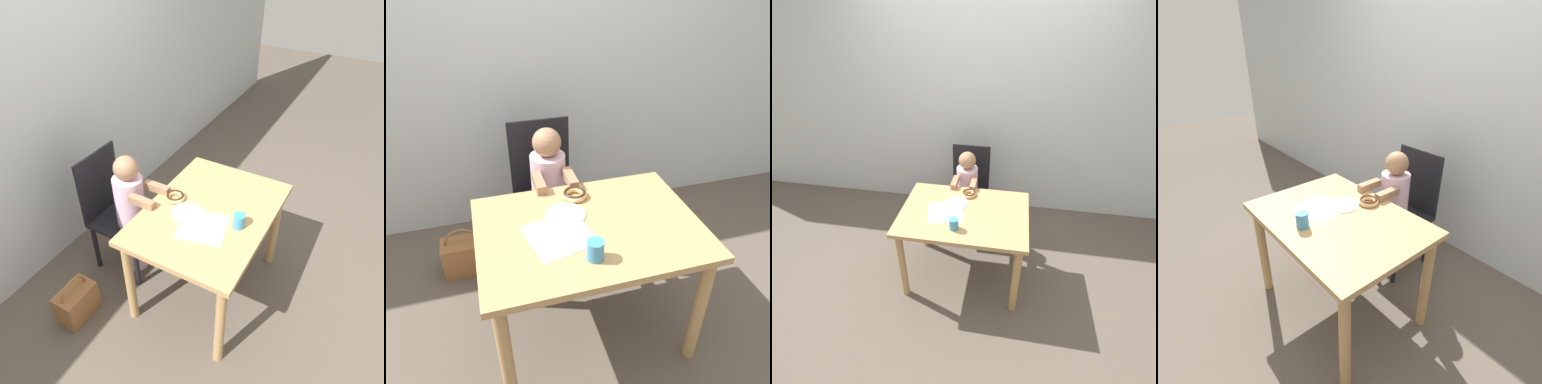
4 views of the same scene
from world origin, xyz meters
The scene contains 10 objects.
ground_plane centered at (0.00, 0.00, 0.00)m, with size 12.00×12.00×0.00m, color brown.
wall_back centered at (0.00, 1.20, 1.25)m, with size 8.00×0.05×2.50m.
dining_table centered at (0.00, 0.00, 0.60)m, with size 1.03×0.74×0.71m.
chair centered at (-0.07, 0.70, 0.46)m, with size 0.39×0.44×0.92m.
child_figure centered at (-0.07, 0.57, 0.50)m, with size 0.22×0.37×0.97m.
donut centered at (0.00, 0.25, 0.73)m, with size 0.13×0.13×0.04m.
napkin centered at (-0.15, -0.03, 0.71)m, with size 0.33×0.33×0.00m.
handbag centered at (-0.63, 0.65, 0.12)m, with size 0.26×0.17×0.34m.
cup centered at (-0.04, -0.21, 0.76)m, with size 0.07×0.07×0.09m.
plate centered at (-0.08, 0.11, 0.71)m, with size 0.20×0.20×0.01m.
Camera 2 is at (-0.43, -1.30, 1.78)m, focal length 35.00 mm.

